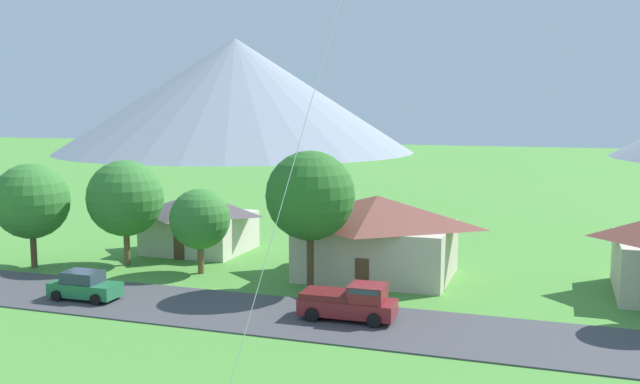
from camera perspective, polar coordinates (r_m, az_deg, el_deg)
road_strip at (r=38.25m, az=2.08°, el=-10.54°), size 160.00×7.17×0.08m
mountain_far_east_ridge at (r=179.65m, az=-6.83°, el=7.80°), size 89.35×89.35×28.32m
house_leftmost at (r=56.88m, az=-9.71°, el=-2.34°), size 7.94×7.26×4.68m
house_right_center at (r=47.92m, az=4.66°, el=-3.46°), size 10.72×8.16×5.55m
tree_near_left at (r=52.63m, az=-15.54°, el=-0.49°), size 5.53×5.53×7.71m
tree_left_of_center at (r=49.04m, az=-9.73°, el=-2.18°), size 4.19×4.19×5.93m
tree_center at (r=54.07m, az=-22.41°, el=-0.70°), size 5.39×5.39×7.52m
tree_near_right at (r=43.35m, az=-0.81°, el=-0.31°), size 5.58×5.58×8.85m
parked_car_green_west_end at (r=44.59m, az=-18.58°, el=-7.25°), size 4.24×2.15×1.68m
pickup_truck_maroon_west_side at (r=38.38m, az=2.47°, el=-8.89°), size 5.24×2.41×1.99m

